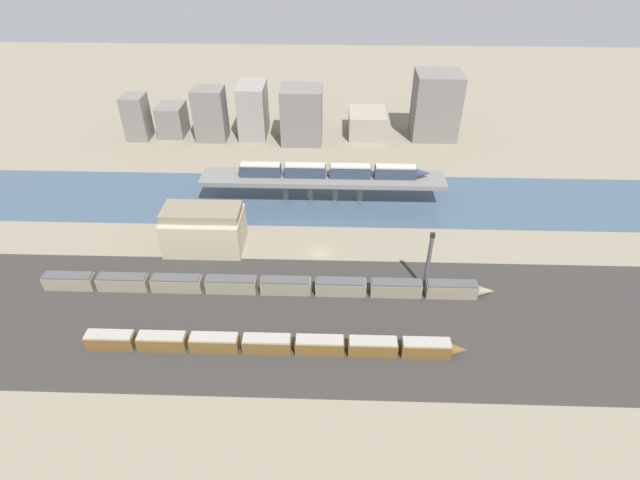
{
  "coord_description": "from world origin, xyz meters",
  "views": [
    {
      "loc": [
        3.35,
        -102.87,
        79.12
      ],
      "look_at": [
        0.0,
        1.53,
        3.09
      ],
      "focal_mm": 28.0,
      "sensor_mm": 36.0,
      "label": 1
    }
  ],
  "objects_px": {
    "train_yard_mid": "(265,285)",
    "warehouse_building": "(204,228)",
    "train_yard_near": "(273,344)",
    "signal_tower": "(428,262)",
    "train_on_bridge": "(333,171)"
  },
  "relations": [
    {
      "from": "train_yard_mid",
      "to": "signal_tower",
      "type": "distance_m",
      "value": 38.26
    },
    {
      "from": "warehouse_building",
      "to": "signal_tower",
      "type": "relative_size",
      "value": 1.26
    },
    {
      "from": "train_yard_near",
      "to": "signal_tower",
      "type": "bearing_deg",
      "value": 31.11
    },
    {
      "from": "train_on_bridge",
      "to": "train_yard_mid",
      "type": "xyz_separation_m",
      "value": [
        -15.41,
        -42.28,
        -7.73
      ]
    },
    {
      "from": "warehouse_building",
      "to": "train_yard_near",
      "type": "bearing_deg",
      "value": -58.6
    },
    {
      "from": "train_on_bridge",
      "to": "warehouse_building",
      "type": "distance_m",
      "value": 41.59
    },
    {
      "from": "train_on_bridge",
      "to": "train_yard_near",
      "type": "bearing_deg",
      "value": -100.78
    },
    {
      "from": "train_yard_mid",
      "to": "warehouse_building",
      "type": "bearing_deg",
      "value": 135.39
    },
    {
      "from": "signal_tower",
      "to": "train_yard_near",
      "type": "bearing_deg",
      "value": -148.89
    },
    {
      "from": "signal_tower",
      "to": "train_on_bridge",
      "type": "bearing_deg",
      "value": 119.19
    },
    {
      "from": "train_yard_near",
      "to": "signal_tower",
      "type": "height_order",
      "value": "signal_tower"
    },
    {
      "from": "train_yard_mid",
      "to": "signal_tower",
      "type": "xyz_separation_m",
      "value": [
        37.71,
        2.37,
        6.01
      ]
    },
    {
      "from": "train_yard_mid",
      "to": "warehouse_building",
      "type": "distance_m",
      "value": 25.18
    },
    {
      "from": "train_yard_mid",
      "to": "train_yard_near",
      "type": "bearing_deg",
      "value": -77.67
    },
    {
      "from": "train_on_bridge",
      "to": "train_yard_mid",
      "type": "bearing_deg",
      "value": -110.03
    }
  ]
}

